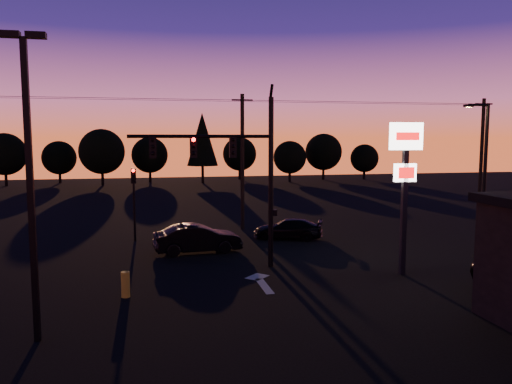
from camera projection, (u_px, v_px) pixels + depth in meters
ground at (258, 294)px, 19.63m from camera, size 120.00×120.00×0.00m
lane_arrow at (261, 281)px, 21.35m from camera, size 1.20×3.10×0.01m
traffic_signal_mast at (237, 164)px, 22.95m from camera, size 6.79×0.52×8.58m
secondary_signal at (134, 193)px, 29.44m from camera, size 0.30×0.31×4.35m
parking_lot_light at (29, 167)px, 14.58m from camera, size 1.25×0.30×9.14m
pylon_sign at (405, 166)px, 22.01m from camera, size 1.50×0.28×6.80m
streetlight at (484, 169)px, 27.39m from camera, size 1.55×0.35×8.00m
utility_pole_1 at (242, 161)px, 33.16m from camera, size 1.40×0.26×9.00m
utility_pole_2 at (481, 159)px, 36.90m from camera, size 1.40×0.26×9.00m
power_wires at (242, 101)px, 32.73m from camera, size 36.00×1.22×0.07m
bollard at (126, 284)px, 19.24m from camera, size 0.33×0.33×1.00m
tree_0 at (5, 154)px, 63.22m from camera, size 5.36×5.36×6.74m
tree_1 at (59, 158)px, 67.45m from camera, size 4.54×4.54×5.71m
tree_2 at (102, 152)px, 63.74m from camera, size 5.77×5.78×7.26m
tree_3 at (150, 155)px, 68.94m from camera, size 4.95×4.95×6.22m
tree_4 at (202, 139)px, 67.24m from camera, size 4.18×4.18×9.50m
tree_5 at (240, 154)px, 73.59m from camera, size 4.95×4.95×6.22m
tree_6 at (290, 157)px, 69.04m from camera, size 4.54×4.54×5.71m
tree_7 at (324, 152)px, 73.13m from camera, size 5.36×5.36×6.74m
tree_8 at (364, 158)px, 73.51m from camera, size 4.12×4.12×5.19m
car_mid at (198, 239)px, 26.70m from camera, size 4.76×2.06×1.52m
car_right at (288, 229)px, 30.40m from camera, size 4.53×3.11×1.22m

